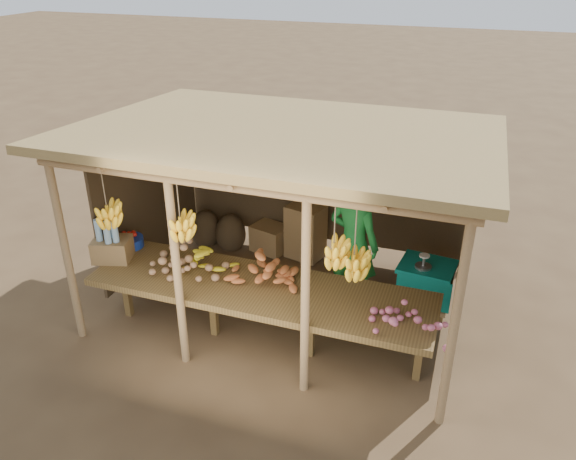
% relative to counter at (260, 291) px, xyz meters
% --- Properties ---
extents(ground, '(60.00, 60.00, 0.00)m').
position_rel_counter_xyz_m(ground, '(-0.00, 0.95, -0.74)').
color(ground, brown).
rests_on(ground, ground).
extents(stall_structure, '(4.70, 3.50, 2.43)m').
position_rel_counter_xyz_m(stall_structure, '(-0.03, 0.82, 1.17)').
color(stall_structure, '#9C7950').
rests_on(stall_structure, ground).
extents(counter, '(3.90, 1.05, 0.80)m').
position_rel_counter_xyz_m(counter, '(0.00, 0.00, 0.00)').
color(counter, brown).
rests_on(counter, ground).
extents(potato_heap, '(1.00, 0.77, 0.36)m').
position_rel_counter_xyz_m(potato_heap, '(-0.95, 0.00, 0.24)').
color(potato_heap, '#A57A55').
rests_on(potato_heap, counter).
extents(sweet_potato_heap, '(0.93, 0.62, 0.35)m').
position_rel_counter_xyz_m(sweet_potato_heap, '(-0.05, 0.08, 0.24)').
color(sweet_potato_heap, '#C56832').
rests_on(sweet_potato_heap, counter).
extents(onion_heap, '(0.93, 0.75, 0.36)m').
position_rel_counter_xyz_m(onion_heap, '(1.69, -0.27, 0.24)').
color(onion_heap, '#BE5C74').
rests_on(onion_heap, counter).
extents(banana_pile, '(0.61, 0.44, 0.35)m').
position_rel_counter_xyz_m(banana_pile, '(-0.71, 0.12, 0.23)').
color(banana_pile, yellow).
rests_on(banana_pile, counter).
extents(tomato_basin, '(0.35, 0.35, 0.18)m').
position_rel_counter_xyz_m(tomato_basin, '(-1.90, 0.33, 0.14)').
color(tomato_basin, navy).
rests_on(tomato_basin, counter).
extents(bottle_box, '(0.51, 0.45, 0.54)m').
position_rel_counter_xyz_m(bottle_box, '(-1.90, -0.01, 0.27)').
color(bottle_box, olive).
rests_on(bottle_box, counter).
extents(vendor, '(0.78, 0.63, 1.85)m').
position_rel_counter_xyz_m(vendor, '(0.80, 1.09, 0.19)').
color(vendor, '#19722B').
rests_on(vendor, ground).
extents(tarp_crate, '(0.74, 0.65, 0.81)m').
position_rel_counter_xyz_m(tarp_crate, '(1.69, 1.42, -0.41)').
color(tarp_crate, brown).
rests_on(tarp_crate, ground).
extents(carton_stack, '(1.17, 0.55, 0.82)m').
position_rel_counter_xyz_m(carton_stack, '(-0.33, 2.15, -0.38)').
color(carton_stack, olive).
rests_on(carton_stack, ground).
extents(burlap_sacks, '(0.90, 0.47, 0.64)m').
position_rel_counter_xyz_m(burlap_sacks, '(-1.55, 2.09, -0.46)').
color(burlap_sacks, '#473621').
rests_on(burlap_sacks, ground).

